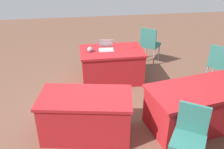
% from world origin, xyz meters
% --- Properties ---
extents(ground_plane, '(14.40, 14.40, 0.00)m').
position_xyz_m(ground_plane, '(0.00, 0.00, 0.00)').
color(ground_plane, brown).
extents(table_foreground, '(1.41, 0.89, 0.75)m').
position_xyz_m(table_foreground, '(-0.35, -1.41, 0.37)').
color(table_foreground, '#AD1E23').
rests_on(table_foreground, ground).
extents(table_mid_right, '(1.98, 1.20, 0.75)m').
position_xyz_m(table_mid_right, '(-1.62, 0.43, 0.37)').
color(table_mid_right, '#AD1E23').
rests_on(table_mid_right, ground).
extents(table_back_left, '(1.58, 1.02, 0.75)m').
position_xyz_m(table_back_left, '(0.34, 0.40, 0.37)').
color(table_back_left, '#AD1E23').
rests_on(table_back_left, ground).
extents(chair_near_front, '(0.61, 0.61, 0.97)m').
position_xyz_m(chair_near_front, '(-1.02, 1.27, 0.56)').
color(chair_near_front, '#9E9993').
rests_on(chair_near_front, ground).
extents(chair_tucked_left, '(0.62, 0.62, 0.97)m').
position_xyz_m(chair_tucked_left, '(-1.46, -2.21, 0.56)').
color(chair_tucked_left, '#9E9993').
rests_on(chair_tucked_left, ground).
extents(chair_tucked_right, '(0.62, 0.62, 0.97)m').
position_xyz_m(chair_tucked_right, '(-2.62, -0.79, 0.56)').
color(chair_tucked_right, '#9E9993').
rests_on(chair_tucked_right, ground).
extents(laptop_silver, '(0.33, 0.31, 0.21)m').
position_xyz_m(laptop_silver, '(-0.22, -1.47, 0.78)').
color(laptop_silver, silver).
rests_on(laptop_silver, table_foreground).
extents(yarn_ball, '(0.12, 0.12, 0.12)m').
position_xyz_m(yarn_ball, '(0.14, -1.37, 0.80)').
color(yarn_ball, gray).
rests_on(yarn_ball, table_foreground).
extents(scissors_red, '(0.17, 0.13, 0.01)m').
position_xyz_m(scissors_red, '(-0.89, -1.51, 0.75)').
color(scissors_red, red).
rests_on(scissors_red, table_foreground).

